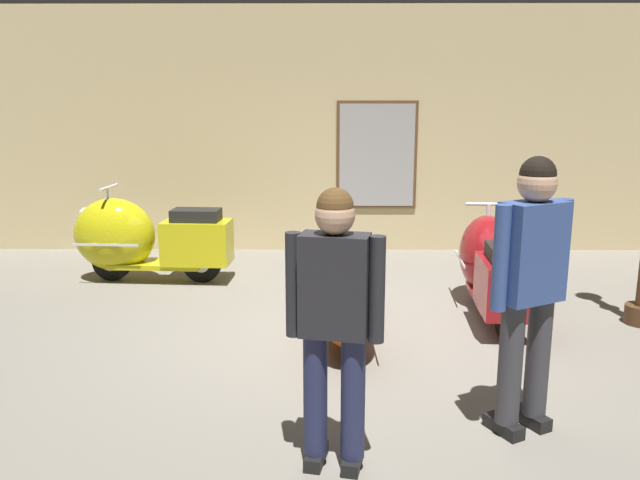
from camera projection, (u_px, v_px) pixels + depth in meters
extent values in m
plane|color=slate|center=(333.00, 336.00, 5.62)|extent=(60.00, 60.00, 0.00)
cube|color=#CCB784|center=(331.00, 131.00, 8.66)|extent=(18.00, 0.20, 3.28)
cube|color=brown|center=(377.00, 155.00, 8.62)|extent=(1.09, 0.03, 1.46)
cube|color=#9E9E9E|center=(377.00, 156.00, 8.60)|extent=(1.01, 0.01, 1.38)
cylinder|color=black|center=(112.00, 261.00, 7.35)|extent=(0.45, 0.12, 0.45)
cylinder|color=silver|center=(112.00, 261.00, 7.35)|extent=(0.21, 0.12, 0.20)
cylinder|color=black|center=(202.00, 263.00, 7.28)|extent=(0.45, 0.12, 0.45)
cylinder|color=silver|center=(202.00, 263.00, 7.28)|extent=(0.21, 0.12, 0.20)
cube|color=gold|center=(157.00, 264.00, 7.32)|extent=(1.08, 0.46, 0.06)
ellipsoid|color=gold|center=(115.00, 235.00, 7.28)|extent=(0.97, 0.64, 0.85)
cube|color=gold|center=(197.00, 242.00, 7.23)|extent=(0.78, 0.49, 0.49)
cube|color=black|center=(196.00, 215.00, 7.16)|extent=(0.55, 0.34, 0.13)
sphere|color=silver|center=(87.00, 214.00, 7.25)|extent=(0.17, 0.17, 0.17)
cylinder|color=silver|center=(109.00, 201.00, 7.20)|extent=(0.05, 0.05, 0.31)
cylinder|color=silver|center=(108.00, 187.00, 7.16)|extent=(0.07, 0.49, 0.04)
cube|color=silver|center=(105.00, 245.00, 7.01)|extent=(0.75, 0.06, 0.03)
cylinder|color=black|center=(348.00, 335.00, 5.09)|extent=(0.09, 0.40, 0.40)
cylinder|color=silver|center=(348.00, 335.00, 5.09)|extent=(0.10, 0.18, 0.18)
cylinder|color=black|center=(342.00, 299.00, 6.02)|extent=(0.09, 0.40, 0.40)
cylinder|color=silver|center=(342.00, 299.00, 6.02)|extent=(0.10, 0.18, 0.18)
cube|color=#C6470F|center=(344.00, 318.00, 5.56)|extent=(0.38, 0.96, 0.05)
ellipsoid|color=#C6470F|center=(348.00, 300.00, 5.08)|extent=(0.54, 0.85, 0.76)
cube|color=#C6470F|center=(342.00, 278.00, 5.93)|extent=(0.42, 0.69, 0.44)
cube|color=gray|center=(342.00, 249.00, 5.87)|extent=(0.29, 0.49, 0.12)
sphere|color=silver|center=(350.00, 284.00, 4.76)|extent=(0.15, 0.15, 0.15)
cylinder|color=silver|center=(348.00, 258.00, 4.97)|extent=(0.04, 0.04, 0.28)
cylinder|color=silver|center=(348.00, 241.00, 4.94)|extent=(0.44, 0.04, 0.03)
cube|color=silver|center=(379.00, 305.00, 5.09)|extent=(0.03, 0.67, 0.02)
cylinder|color=black|center=(484.00, 281.00, 6.59)|extent=(0.11, 0.43, 0.42)
cylinder|color=silver|center=(484.00, 281.00, 6.59)|extent=(0.11, 0.20, 0.19)
cylinder|color=black|center=(503.00, 312.00, 5.62)|extent=(0.11, 0.43, 0.42)
cylinder|color=silver|center=(503.00, 312.00, 5.62)|extent=(0.11, 0.20, 0.19)
cube|color=maroon|center=(493.00, 297.00, 6.11)|extent=(0.45, 1.02, 0.05)
ellipsoid|color=maroon|center=(487.00, 254.00, 6.48)|extent=(0.61, 0.92, 0.80)
cube|color=maroon|center=(504.00, 286.00, 5.61)|extent=(0.47, 0.74, 0.46)
cube|color=black|center=(506.00, 253.00, 5.55)|extent=(0.33, 0.52, 0.13)
sphere|color=silver|center=(483.00, 228.00, 6.72)|extent=(0.16, 0.16, 0.16)
cylinder|color=silver|center=(488.00, 218.00, 6.43)|extent=(0.05, 0.05, 0.29)
cylinder|color=silver|center=(489.00, 204.00, 6.40)|extent=(0.46, 0.07, 0.03)
cube|color=silver|center=(460.00, 259.00, 6.51)|extent=(0.06, 0.70, 0.03)
cylinder|color=#472D19|center=(640.00, 314.00, 5.92)|extent=(0.28, 0.28, 0.18)
cube|color=black|center=(353.00, 460.00, 3.61)|extent=(0.15, 0.27, 0.08)
cylinder|color=#23284C|center=(353.00, 391.00, 3.50)|extent=(0.14, 0.14, 0.79)
cube|color=black|center=(316.00, 456.00, 3.65)|extent=(0.15, 0.27, 0.08)
cylinder|color=#23284C|center=(315.00, 388.00, 3.54)|extent=(0.14, 0.14, 0.79)
cube|color=#232328|center=(335.00, 285.00, 3.39)|extent=(0.40, 0.26, 0.56)
cylinder|color=#232328|center=(377.00, 290.00, 3.34)|extent=(0.09, 0.09, 0.58)
cylinder|color=#232328|center=(293.00, 285.00, 3.44)|extent=(0.09, 0.09, 0.58)
sphere|color=tan|center=(335.00, 215.00, 3.31)|extent=(0.21, 0.21, 0.21)
sphere|color=brown|center=(335.00, 206.00, 3.30)|extent=(0.20, 0.20, 0.20)
cube|color=black|center=(530.00, 418.00, 4.08)|extent=(0.22, 0.29, 0.08)
cylinder|color=#38383D|center=(538.00, 351.00, 3.96)|extent=(0.15, 0.15, 0.86)
cube|color=black|center=(503.00, 426.00, 3.98)|extent=(0.22, 0.29, 0.08)
cylinder|color=#38383D|center=(511.00, 357.00, 3.86)|extent=(0.15, 0.15, 0.86)
cube|color=#334C8C|center=(532.00, 252.00, 3.77)|extent=(0.45, 0.37, 0.61)
cylinder|color=#334C8C|center=(562.00, 249.00, 3.89)|extent=(0.09, 0.09, 0.63)
cylinder|color=#334C8C|center=(501.00, 258.00, 3.67)|extent=(0.09, 0.09, 0.63)
sphere|color=tan|center=(537.00, 183.00, 3.69)|extent=(0.23, 0.23, 0.23)
sphere|color=black|center=(538.00, 174.00, 3.67)|extent=(0.21, 0.21, 0.21)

